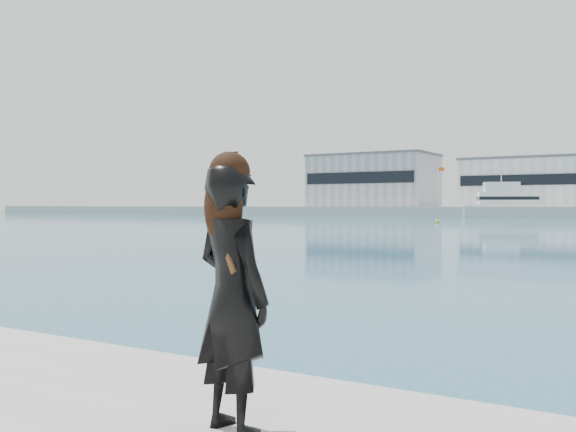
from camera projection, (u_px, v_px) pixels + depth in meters
name	position (u px, v px, depth m)	size (l,w,h in m)	color
warehouse_grey_left	(373.00, 180.00, 142.34)	(26.52, 16.36, 11.50)	gray
warehouse_white	(529.00, 182.00, 125.32)	(24.48, 15.35, 9.50)	silver
flagpole_left	(439.00, 184.00, 127.56)	(1.28, 0.16, 8.00)	silver
motor_yacht	(510.00, 205.00, 115.10)	(18.56, 11.38, 8.40)	silver
buoy_far	(437.00, 223.00, 82.90)	(0.50, 0.50, 0.50)	yellow
woman	(232.00, 289.00, 4.14)	(0.73, 0.59, 1.84)	black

